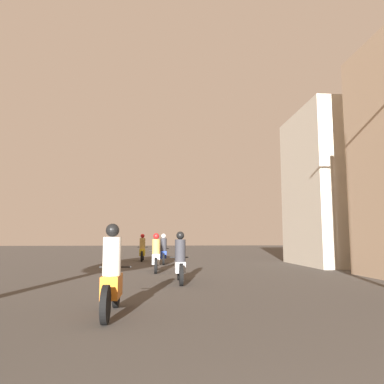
{
  "coord_description": "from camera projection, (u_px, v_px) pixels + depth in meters",
  "views": [
    {
      "loc": [
        -0.64,
        -0.14,
        1.37
      ],
      "look_at": [
        0.82,
        17.8,
        3.54
      ],
      "focal_mm": 35.0,
      "sensor_mm": 36.0,
      "label": 1
    }
  ],
  "objects": [
    {
      "name": "motorcycle_orange",
      "position": [
        112.0,
        278.0,
        6.64
      ],
      "size": [
        0.6,
        2.06,
        1.61
      ],
      "rotation": [
        0.0,
        0.0,
        -0.1
      ],
      "color": "black",
      "rests_on": "ground_plane"
    },
    {
      "name": "motorcycle_silver",
      "position": [
        180.0,
        262.0,
        11.27
      ],
      "size": [
        0.6,
        2.07,
        1.53
      ],
      "rotation": [
        0.0,
        0.0,
        -0.16
      ],
      "color": "black",
      "rests_on": "ground_plane"
    },
    {
      "name": "motorcycle_white",
      "position": [
        156.0,
        256.0,
        14.83
      ],
      "size": [
        0.6,
        2.09,
        1.52
      ],
      "rotation": [
        0.0,
        0.0,
        0.05
      ],
      "color": "black",
      "rests_on": "ground_plane"
    },
    {
      "name": "motorcycle_blue",
      "position": [
        163.0,
        252.0,
        19.11
      ],
      "size": [
        0.6,
        2.01,
        1.54
      ],
      "rotation": [
        0.0,
        0.0,
        -0.01
      ],
      "color": "black",
      "rests_on": "ground_plane"
    },
    {
      "name": "motorcycle_yellow",
      "position": [
        142.0,
        250.0,
        21.5
      ],
      "size": [
        0.6,
        1.96,
        1.55
      ],
      "rotation": [
        0.0,
        0.0,
        -0.01
      ],
      "color": "black",
      "rests_on": "ground_plane"
    },
    {
      "name": "building_right_far",
      "position": [
        353.0,
        188.0,
        18.81
      ],
      "size": [
        5.69,
        5.2,
        7.65
      ],
      "color": "beige",
      "rests_on": "ground_plane"
    }
  ]
}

